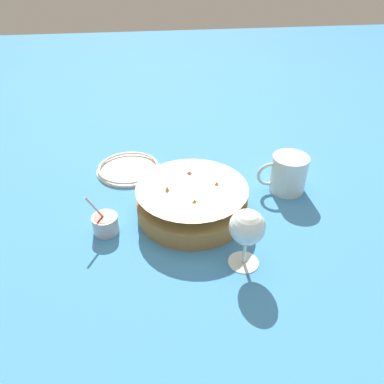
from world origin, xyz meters
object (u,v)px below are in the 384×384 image
at_px(food_basket, 192,202).
at_px(wine_glass, 247,229).
at_px(beer_mug, 288,175).
at_px(side_plate, 129,168).
at_px(sauce_cup, 105,223).

height_order(food_basket, wine_glass, wine_glass).
height_order(food_basket, beer_mug, beer_mug).
relative_size(beer_mug, side_plate, 0.73).
xyz_separation_m(sauce_cup, wine_glass, (-0.29, 0.14, 0.07)).
height_order(food_basket, side_plate, food_basket).
distance_m(wine_glass, side_plate, 0.48).
height_order(sauce_cup, wine_glass, wine_glass).
bearing_deg(food_basket, wine_glass, 115.61).
bearing_deg(side_plate, wine_glass, 121.14).
bearing_deg(sauce_cup, wine_glass, 154.72).
relative_size(food_basket, wine_glass, 1.99).
xyz_separation_m(beer_mug, side_plate, (0.42, -0.15, -0.04)).
bearing_deg(side_plate, sauce_cup, 79.52).
xyz_separation_m(food_basket, wine_glass, (-0.09, 0.18, 0.06)).
bearing_deg(wine_glass, beer_mug, -125.34).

